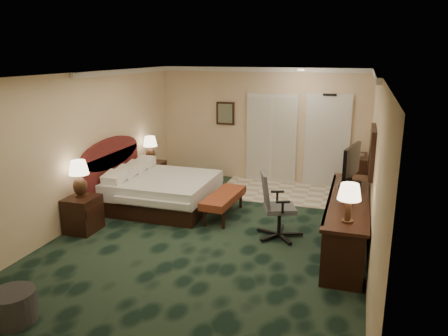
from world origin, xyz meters
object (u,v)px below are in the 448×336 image
(ottoman, at_px, (13,306))
(desk, at_px, (347,222))
(nightstand_far, at_px, (153,175))
(bed, at_px, (163,192))
(nightstand_near, at_px, (83,214))
(lamp_near, at_px, (80,179))
(bed_bench, at_px, (223,205))
(minibar, at_px, (355,175))
(tv, at_px, (351,166))
(desk_chair, at_px, (280,205))
(lamp_far, at_px, (150,149))

(ottoman, relative_size, desk, 0.18)
(nightstand_far, xyz_separation_m, desk, (4.41, -1.98, 0.12))
(bed, distance_m, ottoman, 4.08)
(nightstand_near, distance_m, desk, 4.46)
(nightstand_near, height_order, lamp_near, lamp_near)
(bed, xyz_separation_m, bed_bench, (1.32, -0.15, -0.08))
(nightstand_near, distance_m, bed_bench, 2.55)
(bed, bearing_deg, minibar, 28.53)
(bed, bearing_deg, tv, -2.34)
(nightstand_near, xyz_separation_m, nightstand_far, (-0.01, 2.70, -0.01))
(bed_bench, bearing_deg, ottoman, -104.80)
(lamp_near, bearing_deg, tv, 17.09)
(nightstand_near, relative_size, desk_chair, 0.55)
(bed_bench, bearing_deg, lamp_far, 152.48)
(lamp_far, height_order, desk, lamp_far)
(bed_bench, distance_m, desk_chair, 1.38)
(lamp_near, bearing_deg, lamp_far, 90.22)
(nightstand_near, bearing_deg, minibar, 38.41)
(nightstand_far, height_order, tv, tv)
(desk, bearing_deg, nightstand_far, 155.86)
(tv, bearing_deg, bed_bench, -167.16)
(nightstand_far, xyz_separation_m, lamp_near, (-0.02, -2.66, 0.64))
(tv, bearing_deg, desk_chair, -137.54)
(lamp_near, distance_m, lamp_far, 2.67)
(lamp_far, xyz_separation_m, ottoman, (0.86, -5.23, -0.71))
(lamp_near, distance_m, desk_chair, 3.44)
(lamp_far, bearing_deg, ottoman, -80.62)
(lamp_far, relative_size, desk, 0.21)
(bed, distance_m, nightstand_far, 1.42)
(lamp_near, bearing_deg, minibar, 37.89)
(nightstand_far, bearing_deg, minibar, 10.47)
(lamp_far, relative_size, tv, 0.67)
(bed, distance_m, nightstand_near, 1.75)
(lamp_near, height_order, lamp_far, lamp_near)
(minibar, bearing_deg, lamp_far, -169.63)
(nightstand_far, bearing_deg, tv, -16.45)
(nightstand_near, xyz_separation_m, ottoman, (0.82, -2.53, -0.12))
(bed, bearing_deg, nightstand_near, -117.58)
(desk, bearing_deg, ottoman, -137.74)
(nightstand_far, relative_size, ottoman, 1.14)
(lamp_near, height_order, tv, tv)
(lamp_near, bearing_deg, nightstand_near, -51.15)
(bed, relative_size, desk, 0.68)
(lamp_far, distance_m, desk, 4.89)
(lamp_near, xyz_separation_m, tv, (4.43, 1.36, 0.24))
(bed, bearing_deg, desk, -12.90)
(lamp_near, relative_size, desk_chair, 0.57)
(nightstand_near, distance_m, nightstand_far, 2.70)
(bed_bench, xyz_separation_m, desk_chair, (1.18, -0.62, 0.34))
(lamp_near, relative_size, tv, 0.71)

